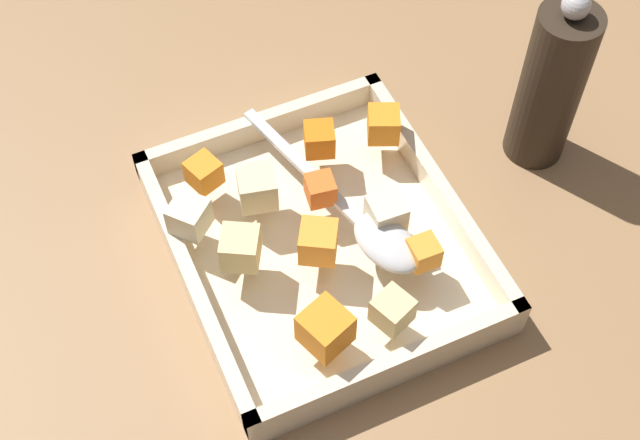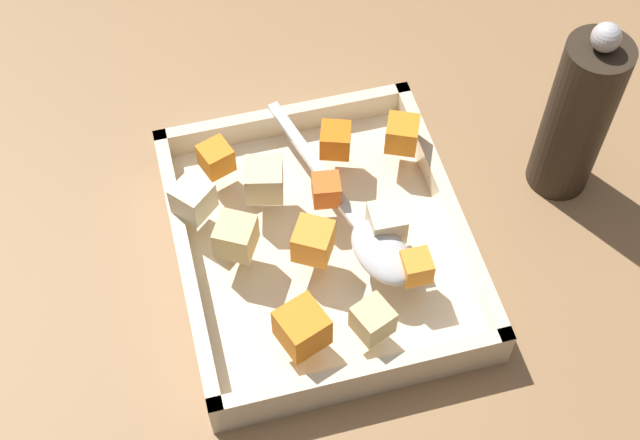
% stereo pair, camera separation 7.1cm
% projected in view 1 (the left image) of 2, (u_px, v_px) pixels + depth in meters
% --- Properties ---
extents(ground_plane, '(4.00, 4.00, 0.00)m').
position_uv_depth(ground_plane, '(303.00, 249.00, 0.79)').
color(ground_plane, '#936D47').
extents(baking_dish, '(0.28, 0.24, 0.04)m').
position_uv_depth(baking_dish, '(320.00, 245.00, 0.77)').
color(baking_dish, beige).
rests_on(baking_dish, ground_plane).
extents(carrot_chunk_near_right, '(0.03, 0.03, 0.02)m').
position_uv_depth(carrot_chunk_near_right, '(320.00, 189.00, 0.76)').
color(carrot_chunk_near_right, orange).
rests_on(carrot_chunk_near_right, baking_dish).
extents(carrot_chunk_heap_side, '(0.03, 0.03, 0.03)m').
position_uv_depth(carrot_chunk_heap_side, '(319.00, 139.00, 0.79)').
color(carrot_chunk_heap_side, orange).
rests_on(carrot_chunk_heap_side, baking_dish).
extents(carrot_chunk_front_center, '(0.04, 0.04, 0.03)m').
position_uv_depth(carrot_chunk_front_center, '(325.00, 329.00, 0.68)').
color(carrot_chunk_front_center, orange).
rests_on(carrot_chunk_front_center, baking_dish).
extents(carrot_chunk_near_spoon, '(0.04, 0.04, 0.03)m').
position_uv_depth(carrot_chunk_near_spoon, '(383.00, 124.00, 0.80)').
color(carrot_chunk_near_spoon, orange).
rests_on(carrot_chunk_near_spoon, baking_dish).
extents(carrot_chunk_rim_edge, '(0.02, 0.02, 0.02)m').
position_uv_depth(carrot_chunk_rim_edge, '(424.00, 253.00, 0.72)').
color(carrot_chunk_rim_edge, orange).
rests_on(carrot_chunk_rim_edge, baking_dish).
extents(carrot_chunk_mid_right, '(0.03, 0.03, 0.03)m').
position_uv_depth(carrot_chunk_mid_right, '(204.00, 173.00, 0.77)').
color(carrot_chunk_mid_right, orange).
rests_on(carrot_chunk_mid_right, baking_dish).
extents(carrot_chunk_back_center, '(0.04, 0.04, 0.03)m').
position_uv_depth(carrot_chunk_back_center, '(323.00, 240.00, 0.72)').
color(carrot_chunk_back_center, orange).
rests_on(carrot_chunk_back_center, baking_dish).
extents(potato_chunk_under_handle, '(0.04, 0.04, 0.03)m').
position_uv_depth(potato_chunk_under_handle, '(392.00, 311.00, 0.69)').
color(potato_chunk_under_handle, '#E0CC89').
rests_on(potato_chunk_under_handle, baking_dish).
extents(potato_chunk_corner_ne, '(0.04, 0.04, 0.03)m').
position_uv_depth(potato_chunk_corner_ne, '(257.00, 188.00, 0.75)').
color(potato_chunk_corner_ne, beige).
rests_on(potato_chunk_corner_ne, baking_dish).
extents(potato_chunk_near_left, '(0.04, 0.04, 0.03)m').
position_uv_depth(potato_chunk_near_left, '(240.00, 248.00, 0.72)').
color(potato_chunk_near_left, '#E0CC89').
rests_on(potato_chunk_near_left, baking_dish).
extents(potato_chunk_corner_sw, '(0.03, 0.03, 0.03)m').
position_uv_depth(potato_chunk_corner_sw, '(386.00, 213.00, 0.74)').
color(potato_chunk_corner_sw, beige).
rests_on(potato_chunk_corner_sw, baking_dish).
extents(potato_chunk_corner_nw, '(0.04, 0.04, 0.03)m').
position_uv_depth(potato_chunk_corner_nw, '(189.00, 216.00, 0.74)').
color(potato_chunk_corner_nw, beige).
rests_on(potato_chunk_corner_nw, baking_dish).
extents(serving_spoon, '(0.22, 0.08, 0.02)m').
position_uv_depth(serving_spoon, '(376.00, 233.00, 0.74)').
color(serving_spoon, silver).
rests_on(serving_spoon, baking_dish).
extents(pepper_mill, '(0.06, 0.06, 0.19)m').
position_uv_depth(pepper_mill, '(551.00, 86.00, 0.78)').
color(pepper_mill, '#2D2319').
rests_on(pepper_mill, ground_plane).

